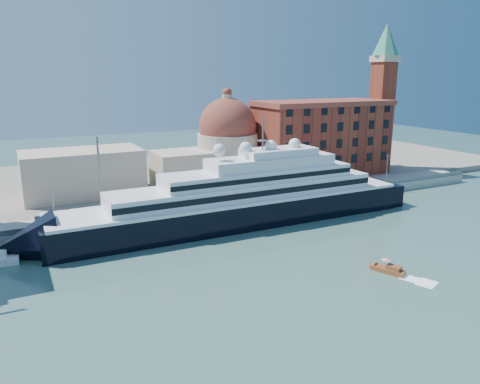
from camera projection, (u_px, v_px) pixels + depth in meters
ground at (255, 266)px, 83.15m from camera, size 400.00×400.00×0.00m
quay at (187, 211)px, 112.30m from camera, size 180.00×10.00×2.50m
land at (142, 179)px, 147.88m from camera, size 260.00×72.00×2.00m
quay_fence at (194, 208)px, 107.95m from camera, size 180.00×0.10×1.20m
superyacht at (227, 205)px, 104.21m from camera, size 94.15×13.05×28.14m
water_taxi at (389, 269)px, 80.34m from camera, size 3.91×5.97×2.70m
warehouse at (321, 137)px, 147.44m from camera, size 43.00×19.00×23.25m
campanile at (383, 88)px, 154.20m from camera, size 8.40×8.40×47.00m
church at (178, 155)px, 133.25m from camera, size 66.00×18.00×25.50m
lamp_posts at (135, 183)px, 103.18m from camera, size 120.80×2.40×18.00m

